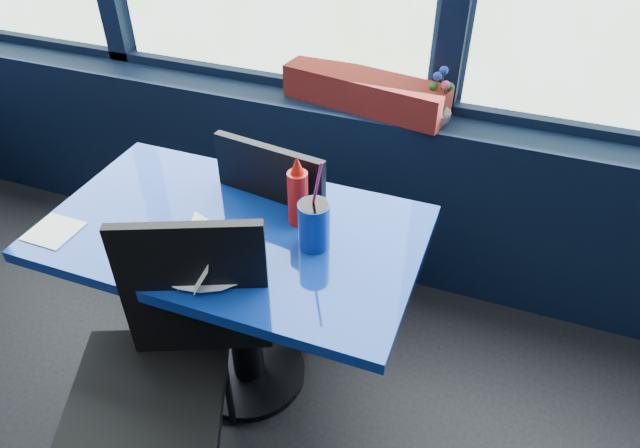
{
  "coord_description": "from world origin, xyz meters",
  "views": [
    {
      "loc": [
        1.06,
        0.77,
        1.89
      ],
      "look_at": [
        0.61,
        1.98,
        0.87
      ],
      "focal_mm": 32.0,
      "sensor_mm": 36.0,
      "label": 1
    }
  ],
  "objects": [
    {
      "name": "chair_near_front",
      "position": [
        0.27,
        1.61,
        0.56
      ],
      "size": [
        0.58,
        0.58,
        0.97
      ],
      "rotation": [
        0.0,
        0.0,
        0.4
      ],
      "color": "black",
      "rests_on": "ground"
    },
    {
      "name": "window_sill",
      "position": [
        0.0,
        2.87,
        0.4
      ],
      "size": [
        5.0,
        0.26,
        0.8
      ],
      "primitive_type": "cube",
      "color": "black",
      "rests_on": "ground"
    },
    {
      "name": "napkin",
      "position": [
        -0.22,
        1.79,
        0.75
      ],
      "size": [
        0.15,
        0.15,
        0.0
      ],
      "primitive_type": "cube",
      "rotation": [
        0.0,
        0.0,
        -0.01
      ],
      "color": "white",
      "rests_on": "near_table"
    },
    {
      "name": "near_table",
      "position": [
        0.3,
        2.0,
        0.57
      ],
      "size": [
        1.2,
        0.7,
        0.75
      ],
      "color": "black",
      "rests_on": "ground"
    },
    {
      "name": "flower_vase",
      "position": [
        0.78,
        2.82,
        0.87
      ],
      "size": [
        0.14,
        0.14,
        0.23
      ],
      "rotation": [
        0.0,
        0.0,
        -0.32
      ],
      "color": "silver",
      "rests_on": "window_sill"
    },
    {
      "name": "food_basket",
      "position": [
        0.3,
        1.82,
        0.79
      ],
      "size": [
        0.3,
        0.28,
        0.1
      ],
      "rotation": [
        0.0,
        0.0,
        -0.05
      ],
      "color": "#A9120B",
      "rests_on": "near_table"
    },
    {
      "name": "planter_box",
      "position": [
        0.47,
        2.86,
        0.87
      ],
      "size": [
        0.71,
        0.29,
        0.14
      ],
      "primitive_type": "cube",
      "rotation": [
        0.0,
        0.0,
        -0.17
      ],
      "color": "maroon",
      "rests_on": "window_sill"
    },
    {
      "name": "chair_near_back",
      "position": [
        0.33,
        2.32,
        0.55
      ],
      "size": [
        0.48,
        0.49,
        0.95
      ],
      "rotation": [
        0.0,
        0.0,
        3.0
      ],
      "color": "black",
      "rests_on": "ground"
    },
    {
      "name": "ketchup_bottle",
      "position": [
        0.49,
        2.11,
        0.86
      ],
      "size": [
        0.07,
        0.07,
        0.24
      ],
      "color": "#A9120B",
      "rests_on": "near_table"
    },
    {
      "name": "soda_cup",
      "position": [
        0.57,
        2.01,
        0.83
      ],
      "size": [
        0.1,
        0.1,
        0.32
      ],
      "rotation": [
        0.0,
        0.0,
        0.28
      ],
      "color": "navy",
      "rests_on": "near_table"
    }
  ]
}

